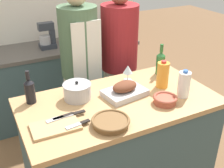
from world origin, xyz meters
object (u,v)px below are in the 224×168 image
Objects in this scene: wine_glass_left at (185,78)px; knife_chef at (70,115)px; stand_mixer at (47,38)px; condiment_bottle_extra at (108,31)px; condiment_bottle_short at (68,38)px; person_cook_aproned at (81,63)px; juice_jug at (163,75)px; knife_bread at (61,117)px; wine_bottle_dark at (30,90)px; roasting_pan at (125,90)px; wine_bottle_green at (160,62)px; mixing_bowl at (165,99)px; cutting_board at (55,126)px; condiment_bottle_tall at (65,37)px; wine_glass_right at (128,70)px; milk_jug at (184,84)px; person_cook_guest at (119,58)px; wicker_basket at (111,122)px; stock_pot at (77,91)px; knife_paring at (79,124)px.

wine_glass_left is 0.95m from knife_chef.
condiment_bottle_extra is at bearing 1.37° from stand_mixer.
condiment_bottle_short is 0.73m from person_cook_aproned.
juice_jug is 1.17× the size of knife_bread.
wine_bottle_dark reaches higher than juice_jug.
roasting_pan is at bearing 166.12° from wine_glass_left.
condiment_bottle_extra is at bearing 85.85° from wine_bottle_green.
juice_jug is 0.25m from wine_bottle_green.
mixing_bowl is 1.31× the size of wine_glass_left.
person_cook_aproned is (0.53, 0.93, -0.02)m from cutting_board.
juice_jug reaches higher than knife_chef.
condiment_bottle_extra is (0.09, 1.24, -0.06)m from wine_bottle_green.
condiment_bottle_tall is at bearing 28.98° from stand_mixer.
wine_bottle_green is at bearing -60.81° from stand_mixer.
wine_glass_left is 1.69m from stand_mixer.
condiment_bottle_extra is (1.10, 1.54, 0.03)m from knife_bread.
wine_glass_left is (0.14, -0.11, -0.01)m from juice_jug.
wine_glass_left is 1.74m from condiment_bottle_tall.
wine_glass_right reaches higher than knife_chef.
mixing_bowl is at bearing -4.81° from cutting_board.
condiment_bottle_short is (-0.34, 1.69, -0.07)m from milk_jug.
wine_glass_left is at bearing -65.57° from person_cook_guest.
stand_mixer is at bearing 76.35° from cutting_board.
wicker_basket is at bearing -145.61° from wine_bottle_green.
juice_jug is at bearing -65.43° from person_cook_aproned.
juice_jug reaches higher than mixing_bowl.
juice_jug is 0.77× the size of stand_mixer.
cutting_board is at bearing 175.19° from mixing_bowl.
stock_pot is at bearing 169.29° from juice_jug.
knife_chef is 1.50× the size of condiment_bottle_short.
wine_bottle_green is 1.82× the size of condiment_bottle_short.
person_cook_guest is (1.02, 0.55, -0.13)m from wine_bottle_dark.
stock_pot reaches higher than condiment_bottle_tall.
stand_mixer is (0.25, 1.65, 0.06)m from knife_paring.
wicker_basket is 0.99× the size of wine_bottle_dark.
milk_jug is 1.81m from condiment_bottle_tall.
knife_bread is at bearing -177.93° from knife_chef.
roasting_pan is 1.44m from stand_mixer.
person_cook_aproned is at bearing 42.58° from wine_bottle_dark.
person_cook_guest is (0.83, 0.86, -0.05)m from knife_chef.
stock_pot reaches higher than roasting_pan.
stock_pot is 1.18× the size of mixing_bowl.
mixing_bowl is at bearing 8.19° from wicker_basket.
wicker_basket is at bearing -172.02° from milk_jug.
wine_glass_right is 1.29m from condiment_bottle_extra.
condiment_bottle_short is at bearing 108.27° from wine_bottle_green.
wicker_basket is 0.20m from knife_paring.
wine_bottle_green is at bearing 78.68° from milk_jug.
stock_pot is at bearing 163.82° from wine_glass_left.
roasting_pan is 1.55m from condiment_bottle_extra.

